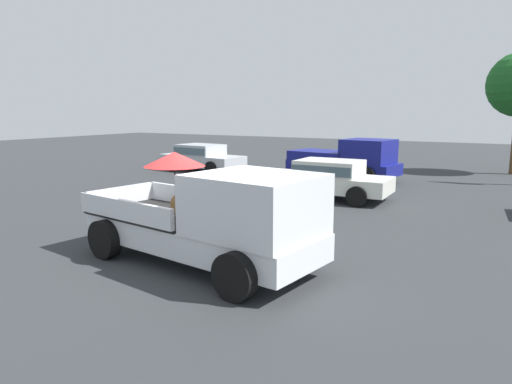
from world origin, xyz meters
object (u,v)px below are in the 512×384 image
at_px(parked_sedan_far, 327,177).
at_px(pickup_truck_red, 347,160).
at_px(parked_sedan_near, 201,156).
at_px(pickup_truck_main, 217,219).

bearing_deg(parked_sedan_far, pickup_truck_red, -79.72).
bearing_deg(pickup_truck_red, parked_sedan_near, -164.95).
bearing_deg(pickup_truck_main, pickup_truck_red, 105.48).
bearing_deg(pickup_truck_main, parked_sedan_far, 103.54).
bearing_deg(pickup_truck_red, parked_sedan_far, -70.67).
bearing_deg(parked_sedan_near, pickup_truck_red, 11.99).
bearing_deg(parked_sedan_near, pickup_truck_main, -46.84).
xyz_separation_m(parked_sedan_near, parked_sedan_far, (8.07, -3.72, 0.00)).
relative_size(pickup_truck_main, parked_sedan_far, 1.22).
height_order(pickup_truck_main, parked_sedan_far, pickup_truck_main).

